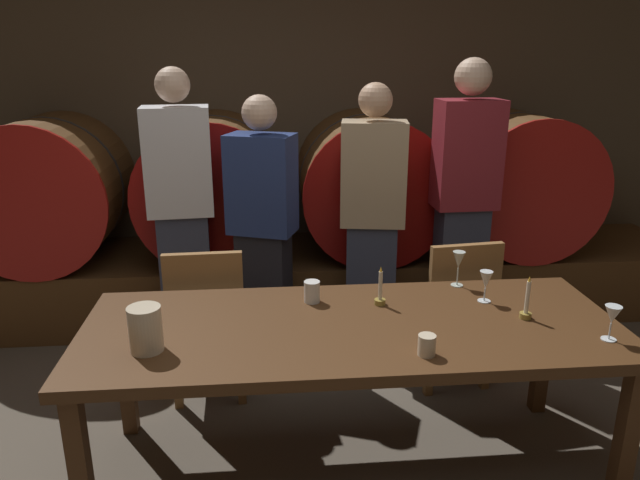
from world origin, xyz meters
name	(u,v)px	position (x,y,z in m)	size (l,w,h in m)	color
back_wall	(287,136)	(0.00, 2.64, 1.21)	(6.36, 0.24, 2.42)	brown
barrel_shelf	(292,280)	(0.00, 2.09, 0.23)	(5.72, 0.90, 0.46)	brown
wine_barrel_far_left	(50,189)	(-1.62, 2.09, 0.94)	(0.98, 0.92, 0.98)	brown
wine_barrel_center_left	(215,186)	(-0.52, 2.09, 0.94)	(0.98, 0.92, 0.98)	brown
wine_barrel_center_right	(368,183)	(0.55, 2.09, 0.94)	(0.98, 0.92, 0.98)	brown
wine_barrel_far_right	(513,180)	(1.61, 2.09, 0.94)	(0.98, 0.92, 0.98)	brown
dining_table	(352,338)	(0.19, 0.29, 0.67)	(2.29, 0.88, 0.74)	#4C2D16
chair_left	(207,315)	(-0.50, 0.97, 0.49)	(0.41, 0.41, 0.88)	olive
chair_right	(455,305)	(0.87, 0.98, 0.49)	(0.44, 0.44, 0.88)	olive
guest_far_left	(182,216)	(-0.67, 1.49, 0.90)	(0.40, 0.27, 1.76)	#33384C
guest_center_left	(263,230)	(-0.19, 1.43, 0.82)	(0.44, 0.36, 1.61)	black
guest_center_right	(372,222)	(0.47, 1.43, 0.86)	(0.41, 0.30, 1.68)	#33384C
guest_far_right	(463,204)	(1.05, 1.49, 0.94)	(0.39, 0.25, 1.81)	#33384C
candle_left	(380,294)	(0.34, 0.48, 0.79)	(0.05, 0.05, 0.19)	olive
candle_right	(526,307)	(0.95, 0.28, 0.79)	(0.05, 0.05, 0.20)	olive
pitcher	(145,329)	(-0.64, 0.13, 0.83)	(0.13, 0.13, 0.18)	beige
wine_glass_left	(459,261)	(0.76, 0.67, 0.86)	(0.06, 0.06, 0.18)	silver
wine_glass_center	(486,281)	(0.83, 0.47, 0.84)	(0.06, 0.06, 0.15)	white
wine_glass_right	(612,316)	(1.20, 0.06, 0.84)	(0.07, 0.07, 0.15)	white
cup_left	(312,292)	(0.03, 0.54, 0.79)	(0.07, 0.07, 0.10)	white
cup_right	(427,345)	(0.43, 0.00, 0.78)	(0.07, 0.07, 0.08)	beige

